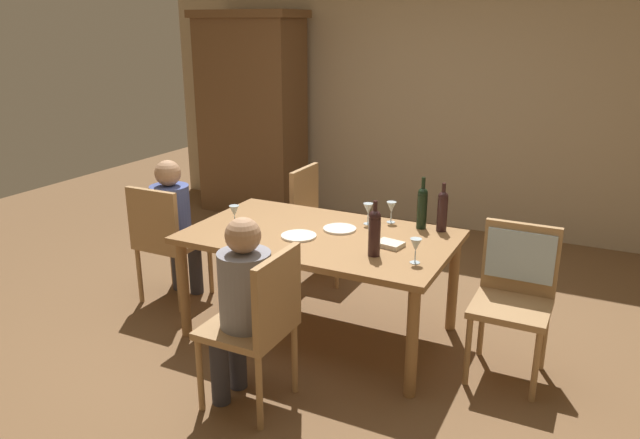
# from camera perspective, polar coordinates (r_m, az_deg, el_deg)

# --- Properties ---
(ground_plane) EXTENTS (10.00, 10.00, 0.00)m
(ground_plane) POSITION_cam_1_polar(r_m,az_deg,el_deg) (4.27, 0.00, -10.55)
(ground_plane) COLOR brown
(rear_room_partition) EXTENTS (6.40, 0.12, 2.70)m
(rear_room_partition) POSITION_cam_1_polar(r_m,az_deg,el_deg) (6.33, 11.25, 11.45)
(rear_room_partition) COLOR tan
(rear_room_partition) RESTS_ON ground_plane
(armoire_cabinet) EXTENTS (1.18, 0.62, 2.18)m
(armoire_cabinet) POSITION_cam_1_polar(r_m,az_deg,el_deg) (6.76, -6.48, 9.91)
(armoire_cabinet) COLOR brown
(armoire_cabinet) RESTS_ON ground_plane
(dining_table) EXTENTS (1.74, 1.04, 0.72)m
(dining_table) POSITION_cam_1_polar(r_m,az_deg,el_deg) (4.00, 0.00, -2.40)
(dining_table) COLOR olive
(dining_table) RESTS_ON ground_plane
(chair_left_end) EXTENTS (0.44, 0.44, 0.92)m
(chair_left_end) POSITION_cam_1_polar(r_m,az_deg,el_deg) (4.63, -14.47, -1.54)
(chair_left_end) COLOR #A87F51
(chair_left_end) RESTS_ON ground_plane
(chair_near) EXTENTS (0.44, 0.44, 0.92)m
(chair_near) POSITION_cam_1_polar(r_m,az_deg,el_deg) (3.29, -5.70, -9.36)
(chair_near) COLOR #A87F51
(chair_near) RESTS_ON ground_plane
(chair_far_left) EXTENTS (0.44, 0.44, 0.92)m
(chair_far_left) POSITION_cam_1_polar(r_m,az_deg,el_deg) (5.00, -0.32, 0.48)
(chair_far_left) COLOR #A87F51
(chair_far_left) RESTS_ON ground_plane
(chair_right_end) EXTENTS (0.44, 0.46, 0.92)m
(chair_right_end) POSITION_cam_1_polar(r_m,az_deg,el_deg) (3.79, 18.13, -5.35)
(chair_right_end) COLOR #A87F51
(chair_right_end) RESTS_ON ground_plane
(person_woman_host) EXTENTS (0.29, 0.33, 1.09)m
(person_woman_host) POSITION_cam_1_polar(r_m,az_deg,el_deg) (4.68, -13.68, 0.06)
(person_woman_host) COLOR #33333D
(person_woman_host) RESTS_ON ground_plane
(person_man_bearded) EXTENTS (0.33, 0.29, 1.09)m
(person_man_bearded) POSITION_cam_1_polar(r_m,az_deg,el_deg) (3.30, -7.43, -7.35)
(person_man_bearded) COLOR #33333D
(person_man_bearded) RESTS_ON ground_plane
(wine_bottle_tall_green) EXTENTS (0.07, 0.07, 0.34)m
(wine_bottle_tall_green) POSITION_cam_1_polar(r_m,az_deg,el_deg) (3.57, 5.18, -1.12)
(wine_bottle_tall_green) COLOR black
(wine_bottle_tall_green) RESTS_ON dining_table
(wine_bottle_dark_red) EXTENTS (0.07, 0.07, 0.33)m
(wine_bottle_dark_red) POSITION_cam_1_polar(r_m,az_deg,el_deg) (4.07, 11.52, 0.91)
(wine_bottle_dark_red) COLOR black
(wine_bottle_dark_red) RESTS_ON dining_table
(wine_bottle_short_olive) EXTENTS (0.07, 0.07, 0.35)m
(wine_bottle_short_olive) POSITION_cam_1_polar(r_m,az_deg,el_deg) (4.09, 9.65, 1.24)
(wine_bottle_short_olive) COLOR black
(wine_bottle_short_olive) RESTS_ON dining_table
(wine_glass_near_left) EXTENTS (0.07, 0.07, 0.15)m
(wine_glass_near_left) POSITION_cam_1_polar(r_m,az_deg,el_deg) (3.50, 9.05, -2.46)
(wine_glass_near_left) COLOR silver
(wine_glass_near_left) RESTS_ON dining_table
(wine_glass_centre) EXTENTS (0.07, 0.07, 0.15)m
(wine_glass_centre) POSITION_cam_1_polar(r_m,az_deg,el_deg) (4.15, 4.58, 0.96)
(wine_glass_centre) COLOR silver
(wine_glass_centre) RESTS_ON dining_table
(wine_glass_near_right) EXTENTS (0.07, 0.07, 0.15)m
(wine_glass_near_right) POSITION_cam_1_polar(r_m,az_deg,el_deg) (4.20, 6.77, 1.11)
(wine_glass_near_right) COLOR silver
(wine_glass_near_right) RESTS_ON dining_table
(wine_glass_far) EXTENTS (0.07, 0.07, 0.15)m
(wine_glass_far) POSITION_cam_1_polar(r_m,az_deg,el_deg) (4.12, -8.12, 0.74)
(wine_glass_far) COLOR silver
(wine_glass_far) RESTS_ON dining_table
(dinner_plate_host) EXTENTS (0.22, 0.22, 0.01)m
(dinner_plate_host) POSITION_cam_1_polar(r_m,az_deg,el_deg) (4.05, 1.87, -0.89)
(dinner_plate_host) COLOR white
(dinner_plate_host) RESTS_ON dining_table
(dinner_plate_guest_left) EXTENTS (0.23, 0.23, 0.01)m
(dinner_plate_guest_left) POSITION_cam_1_polar(r_m,az_deg,el_deg) (3.92, -2.02, -1.57)
(dinner_plate_guest_left) COLOR white
(dinner_plate_guest_left) RESTS_ON dining_table
(folded_napkin) EXTENTS (0.18, 0.15, 0.03)m
(folded_napkin) POSITION_cam_1_polar(r_m,az_deg,el_deg) (3.77, 6.63, -2.34)
(folded_napkin) COLOR beige
(folded_napkin) RESTS_ON dining_table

